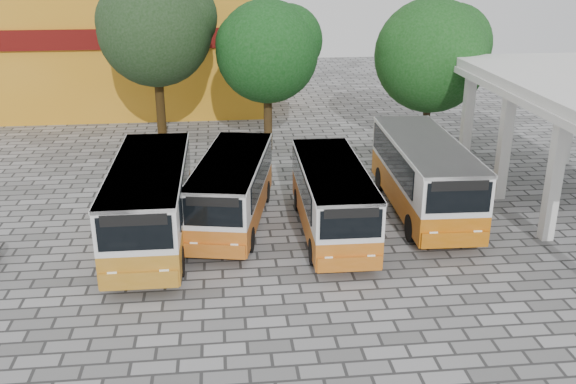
{
  "coord_description": "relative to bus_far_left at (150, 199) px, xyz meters",
  "views": [
    {
      "loc": [
        -4.26,
        -19.1,
        10.36
      ],
      "look_at": [
        -1.75,
        3.92,
        1.5
      ],
      "focal_mm": 40.0,
      "sensor_mm": 36.0,
      "label": 1
    }
  ],
  "objects": [
    {
      "name": "ground",
      "position": [
        6.92,
        -3.09,
        -1.77
      ],
      "size": [
        90.0,
        90.0,
        0.0
      ],
      "primitive_type": "plane",
      "color": "#5F5F5F",
      "rests_on": "ground"
    },
    {
      "name": "tree_left",
      "position": [
        -0.44,
        12.33,
        4.81
      ],
      "size": [
        6.2,
        5.91,
        9.34
      ],
      "color": "#38260E",
      "rests_on": "ground"
    },
    {
      "name": "tree_middle",
      "position": [
        5.29,
        11.34,
        3.71
      ],
      "size": [
        5.6,
        5.33,
        7.97
      ],
      "color": "#412E16",
      "rests_on": "ground"
    },
    {
      "name": "shophouse_block",
      "position": [
        -4.08,
        22.9,
        2.4
      ],
      "size": [
        20.4,
        10.4,
        8.3
      ],
      "color": "orange",
      "rests_on": "ground"
    },
    {
      "name": "bus_centre_right",
      "position": [
        6.77,
        0.06,
        -0.19
      ],
      "size": [
        2.43,
        7.59,
        2.72
      ],
      "rotation": [
        0.0,
        0.0,
        -0.01
      ],
      "color": "#B65D14",
      "rests_on": "ground"
    },
    {
      "name": "bus_centre_left",
      "position": [
        3.03,
        1.44,
        -0.19
      ],
      "size": [
        3.72,
        7.91,
        2.73
      ],
      "rotation": [
        0.0,
        0.0,
        -0.2
      ],
      "color": "#B65B16",
      "rests_on": "ground"
    },
    {
      "name": "tree_right",
      "position": [
        13.9,
        10.81,
        3.46
      ],
      "size": [
        6.26,
        5.96,
        8.01
      ],
      "color": "#332716",
      "rests_on": "ground"
    },
    {
      "name": "bus_far_right",
      "position": [
        10.87,
        1.79,
        0.0
      ],
      "size": [
        2.86,
        8.56,
        3.06
      ],
      "rotation": [
        0.0,
        0.0,
        -0.03
      ],
      "color": "#B35A09",
      "rests_on": "ground"
    },
    {
      "name": "bus_far_left",
      "position": [
        0.0,
        0.0,
        0.0
      ],
      "size": [
        2.67,
        8.49,
        3.05
      ],
      "rotation": [
        0.0,
        0.0,
        -0.01
      ],
      "color": "#AB701A",
      "rests_on": "ground"
    }
  ]
}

